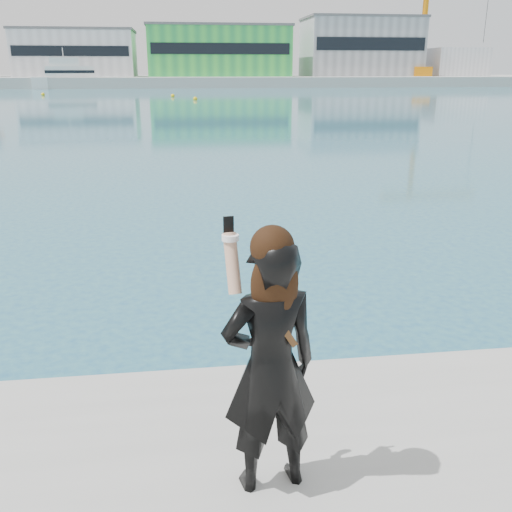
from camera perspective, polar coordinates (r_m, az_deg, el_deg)
The scene contains 13 objects.
ground at distance 5.46m, azimuth 8.88°, elevation -22.69°, with size 500.00×500.00×0.00m, color #1B547F.
far_quay at distance 133.96m, azimuth -7.37°, elevation 16.98°, with size 320.00×40.00×2.00m, color #9E9E99.
warehouse_white at distance 133.56m, azimuth -17.47°, elevation 18.80°, with size 24.48×15.35×9.50m.
warehouse_green at distance 132.29m, azimuth -3.79°, elevation 19.78°, with size 30.60×16.36×10.50m.
warehouse_grey_right at distance 138.31m, azimuth 10.40°, elevation 19.88°, with size 25.50×15.35×12.50m.
ancillary_shed at distance 144.54m, azimuth 19.33°, elevation 17.82°, with size 12.00×10.00×6.00m, color silver.
dock_crane at distance 137.71m, azimuth 17.05°, elevation 22.27°, with size 23.00×4.00×24.00m.
flagpole_right at distance 127.14m, azimuth 3.19°, elevation 19.53°, with size 1.28×0.16×8.00m.
motor_yacht at distance 118.64m, azimuth -17.90°, elevation 16.66°, with size 16.24×7.47×7.32m.
buoy_near at distance 79.44m, azimuth -8.32°, elevation 15.46°, with size 0.50×0.50×0.50m, color yellow.
buoy_far at distance 88.19m, azimuth -20.52°, elevation 14.80°, with size 0.50×0.50×0.50m, color yellow.
buoy_extra at distance 71.07m, azimuth -6.09°, elevation 15.24°, with size 0.50×0.50×0.50m, color yellow.
woman at distance 3.77m, azimuth 1.43°, elevation -10.37°, with size 0.72×0.53×1.89m.
Camera 1 is at (-1.31, -3.93, 3.56)m, focal length 40.00 mm.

